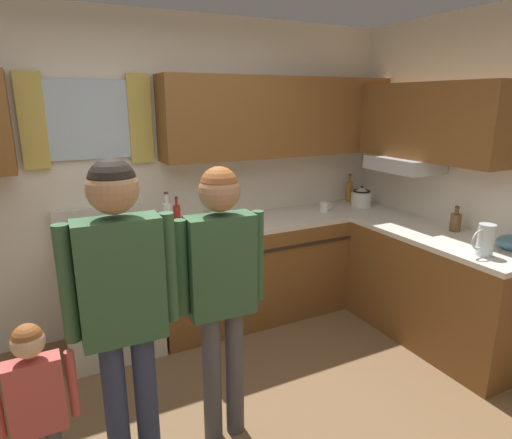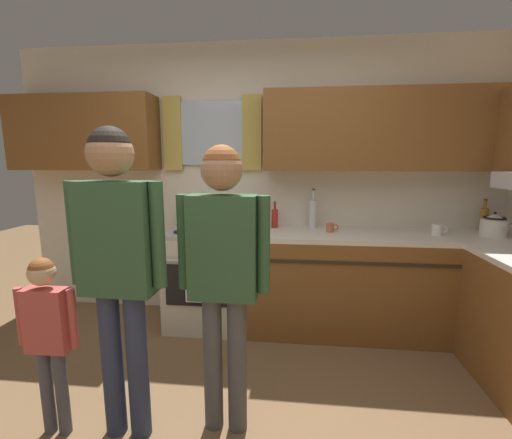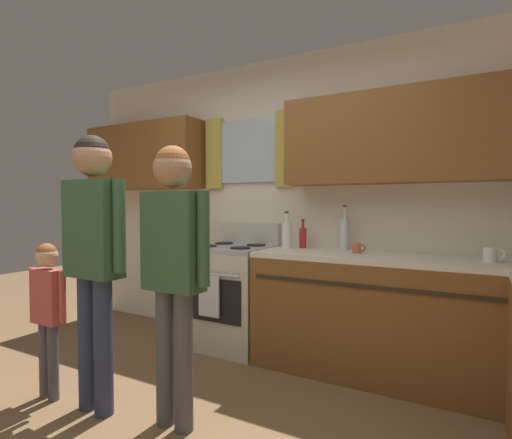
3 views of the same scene
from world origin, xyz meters
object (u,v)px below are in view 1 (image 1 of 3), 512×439
object	(u,v)px
bottle_sauce_red	(177,214)
water_pitcher	(485,240)
bottle_squat_brown	(456,222)
adult_in_plaid	(221,276)
adult_holding_child	(122,293)
mug_ceramic_white	(325,207)
mixing_bowl	(512,243)
cup_terracotta	(238,217)
stove_oven	(110,293)
stovetop_kettle	(361,197)
bottle_oil_amber	(349,191)
small_child	(37,403)
bottle_milk_white	(167,215)
bottle_tall_clear	(215,204)

from	to	relation	value
bottle_sauce_red	water_pitcher	world-z (taller)	bottle_sauce_red
bottle_squat_brown	adult_in_plaid	bearing A→B (deg)	-173.24
adult_holding_child	mug_ceramic_white	bearing A→B (deg)	32.69
mug_ceramic_white	mixing_bowl	distance (m)	1.59
cup_terracotta	mixing_bowl	distance (m)	2.09
stove_oven	stovetop_kettle	bearing A→B (deg)	-0.28
bottle_squat_brown	adult_in_plaid	distance (m)	2.15
stove_oven	bottle_sauce_red	distance (m)	0.82
bottle_squat_brown	mixing_bowl	distance (m)	0.49
bottle_oil_amber	small_child	bearing A→B (deg)	-151.26
stove_oven	bottle_oil_amber	world-z (taller)	bottle_oil_amber
adult_holding_child	adult_in_plaid	size ratio (longest dim) A/B	1.05
bottle_squat_brown	stove_oven	bearing A→B (deg)	158.33
bottle_milk_white	small_child	bearing A→B (deg)	-124.65
stovetop_kettle	bottle_tall_clear	bearing A→B (deg)	172.00
mixing_bowl	water_pitcher	bearing A→B (deg)	179.50
adult_in_plaid	small_child	world-z (taller)	adult_in_plaid
bottle_oil_amber	stove_oven	bearing A→B (deg)	-174.69
bottle_milk_white	small_child	xyz separation A→B (m)	(-1.02, -1.48, -0.38)
bottle_sauce_red	small_child	world-z (taller)	bottle_sauce_red
cup_terracotta	water_pitcher	size ratio (longest dim) A/B	0.49
bottle_tall_clear	adult_holding_child	bearing A→B (deg)	-124.61
mixing_bowl	adult_holding_child	size ratio (longest dim) A/B	0.12
bottle_oil_amber	bottle_squat_brown	distance (m)	1.25
stovetop_kettle	adult_in_plaid	size ratio (longest dim) A/B	0.17
bottle_milk_white	bottle_sauce_red	bearing A→B (deg)	41.29
bottle_milk_white	water_pitcher	xyz separation A→B (m)	(1.74, -1.57, -0.01)
stove_oven	adult_holding_child	bearing A→B (deg)	-94.84
cup_terracotta	mug_ceramic_white	xyz separation A→B (m)	(0.88, -0.04, 0.01)
bottle_squat_brown	bottle_sauce_red	xyz separation A→B (m)	(-1.95, 1.18, 0.02)
water_pitcher	adult_holding_child	world-z (taller)	adult_holding_child
cup_terracotta	small_child	distance (m)	2.20
bottle_oil_amber	small_child	world-z (taller)	bottle_oil_amber
bottle_tall_clear	bottle_milk_white	bearing A→B (deg)	-164.44
bottle_oil_amber	adult_in_plaid	xyz separation A→B (m)	(-2.06, -1.50, -0.00)
bottle_oil_amber	adult_holding_child	size ratio (longest dim) A/B	0.17
bottle_tall_clear	water_pitcher	xyz separation A→B (m)	(1.28, -1.70, -0.03)
water_pitcher	adult_in_plaid	xyz separation A→B (m)	(-1.82, 0.24, -0.00)
bottle_oil_amber	small_child	size ratio (longest dim) A/B	0.28
stovetop_kettle	cup_terracotta	bearing A→B (deg)	178.52
bottle_tall_clear	stovetop_kettle	size ratio (longest dim) A/B	1.34
bottle_sauce_red	cup_terracotta	bearing A→B (deg)	-15.58
cup_terracotta	mug_ceramic_white	bearing A→B (deg)	-2.58
adult_in_plaid	small_child	distance (m)	1.02
bottle_tall_clear	water_pitcher	world-z (taller)	bottle_tall_clear
bottle_tall_clear	stovetop_kettle	world-z (taller)	bottle_tall_clear
cup_terracotta	mug_ceramic_white	distance (m)	0.88
mixing_bowl	small_child	distance (m)	3.07
bottle_sauce_red	bottle_tall_clear	bearing A→B (deg)	5.34
cup_terracotta	mug_ceramic_white	size ratio (longest dim) A/B	0.87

